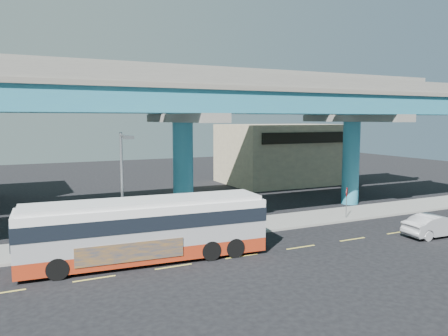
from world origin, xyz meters
name	(u,v)px	position (x,y,z in m)	size (l,w,h in m)	color
ground	(239,255)	(0.00, 0.00, 0.00)	(120.00, 120.00, 0.00)	black
sidewalk	(202,231)	(0.00, 5.50, 0.07)	(70.00, 4.00, 0.15)	gray
lane_markings	(242,256)	(0.00, -0.30, 0.01)	(58.00, 0.12, 0.01)	#D8C64C
viaduct	(182,98)	(0.00, 9.11, 9.14)	(52.00, 12.40, 11.70)	teal
building_beige	(283,153)	(18.00, 22.98, 3.51)	(14.00, 10.23, 7.00)	tan
transit_bus	(147,227)	(-4.97, 1.25, 1.84)	(13.22, 3.63, 3.36)	#9D2B13
sedan	(435,225)	(13.34, -2.09, 0.74)	(4.54, 1.79, 1.47)	#A5A5AA
street_lamp	(124,173)	(-5.62, 3.47, 4.59)	(0.50, 2.25, 6.73)	gray
stop_sign	(347,196)	(11.38, 4.18, 1.81)	(0.55, 0.48, 2.33)	gray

